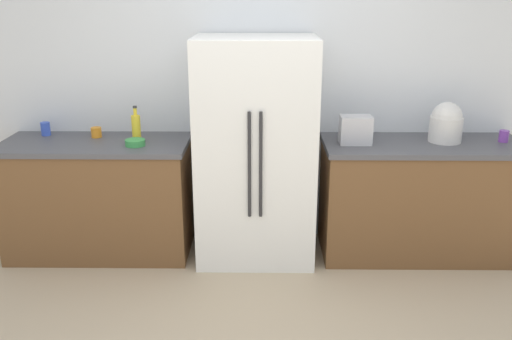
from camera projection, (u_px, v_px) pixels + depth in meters
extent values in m
cube|color=silver|center=(259.00, 67.00, 4.33)|extent=(5.46, 0.10, 2.89)
cube|color=brown|center=(100.00, 200.00, 4.31)|extent=(1.41, 0.63, 0.88)
cube|color=#4C4C51|center=(94.00, 144.00, 4.16)|extent=(1.44, 0.66, 0.04)
cube|color=brown|center=(419.00, 201.00, 4.28)|extent=(1.51, 0.63, 0.88)
cube|color=#4C4C51|center=(425.00, 145.00, 4.14)|extent=(1.54, 0.66, 0.04)
cube|color=white|center=(256.00, 151.00, 4.13)|extent=(0.90, 0.68, 1.72)
cylinder|color=#262628|center=(249.00, 166.00, 3.80)|extent=(0.02, 0.02, 0.77)
cylinder|color=#262628|center=(261.00, 166.00, 3.80)|extent=(0.02, 0.02, 0.77)
cube|color=silver|center=(356.00, 130.00, 4.08)|extent=(0.24, 0.16, 0.21)
cylinder|color=silver|center=(446.00, 129.00, 4.14)|extent=(0.25, 0.25, 0.19)
sphere|color=silver|center=(447.00, 117.00, 4.11)|extent=(0.23, 0.23, 0.23)
cylinder|color=yellow|center=(136.00, 128.00, 4.16)|extent=(0.07, 0.07, 0.20)
cylinder|color=yellow|center=(135.00, 112.00, 4.12)|extent=(0.03, 0.03, 0.06)
cylinder|color=#333338|center=(135.00, 107.00, 4.11)|extent=(0.03, 0.03, 0.02)
cylinder|color=purple|center=(504.00, 136.00, 4.15)|extent=(0.07, 0.07, 0.09)
cylinder|color=orange|center=(96.00, 132.00, 4.28)|extent=(0.08, 0.08, 0.08)
cylinder|color=blue|center=(46.00, 129.00, 4.33)|extent=(0.07, 0.07, 0.11)
cylinder|color=green|center=(135.00, 143.00, 4.05)|extent=(0.15, 0.15, 0.05)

